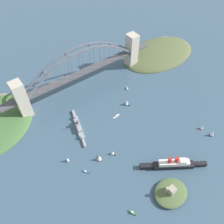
{
  "coord_description": "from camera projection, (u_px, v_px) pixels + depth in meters",
  "views": [
    {
      "loc": [
        137.63,
        265.9,
        272.05
      ],
      "look_at": [
        0.0,
        79.73,
        8.0
      ],
      "focal_mm": 37.89,
      "sensor_mm": 36.0,
      "label": 1
    }
  ],
  "objects": [
    {
      "name": "small_boat_9",
      "position": [
        133.0,
        213.0,
        262.35
      ],
      "size": [
        5.59,
        9.96,
        2.61
      ],
      "color": "#2D6B3D",
      "rests_on": "ground"
    },
    {
      "name": "small_boat_8",
      "position": [
        202.0,
        127.0,
        337.88
      ],
      "size": [
        7.68,
        5.33,
        7.87
      ],
      "color": "#B2231E",
      "rests_on": "ground"
    },
    {
      "name": "small_boat_0",
      "position": [
        127.0,
        102.0,
        368.57
      ],
      "size": [
        7.14,
        9.88,
        10.41
      ],
      "color": "black",
      "rests_on": "ground"
    },
    {
      "name": "headland_west_shore",
      "position": [
        158.0,
        53.0,
        462.77
      ],
      "size": [
        154.73,
        97.62,
        20.71
      ],
      "color": "#515B38",
      "rests_on": "ground"
    },
    {
      "name": "seaplane_taxiing_near_bridge",
      "position": [
        101.0,
        64.0,
        436.91
      ],
      "size": [
        8.34,
        10.46,
        4.78
      ],
      "color": "#B7B7B2",
      "rests_on": "ground"
    },
    {
      "name": "small_boat_6",
      "position": [
        99.0,
        158.0,
        303.95
      ],
      "size": [
        7.1,
        10.49,
        10.1
      ],
      "color": "brown",
      "rests_on": "ground"
    },
    {
      "name": "small_boat_4",
      "position": [
        113.0,
        153.0,
        310.26
      ],
      "size": [
        5.71,
        7.32,
        7.35
      ],
      "color": "black",
      "rests_on": "ground"
    },
    {
      "name": "harbor_arch_bridge",
      "position": [
        82.0,
        72.0,
        375.25
      ],
      "size": [
        268.17,
        18.57,
        75.15
      ],
      "color": "#BCB29E",
      "rests_on": "ground"
    },
    {
      "name": "small_boat_2",
      "position": [
        127.0,
        88.0,
        395.5
      ],
      "size": [
        3.93,
        8.98,
        2.41
      ],
      "color": "silver",
      "rests_on": "ground"
    },
    {
      "name": "small_boat_5",
      "position": [
        86.0,
        172.0,
        295.4
      ],
      "size": [
        7.12,
        9.77,
        1.77
      ],
      "color": "#234C8C",
      "rests_on": "ground"
    },
    {
      "name": "small_boat_1",
      "position": [
        212.0,
        133.0,
        329.34
      ],
      "size": [
        9.01,
        6.47,
        10.49
      ],
      "color": "#234C8C",
      "rests_on": "ground"
    },
    {
      "name": "ocean_liner",
      "position": [
        173.0,
        164.0,
        296.79
      ],
      "size": [
        73.57,
        52.02,
        20.41
      ],
      "color": "black",
      "rests_on": "ground"
    },
    {
      "name": "fort_island_mid_harbor",
      "position": [
        171.0,
        193.0,
        274.54
      ],
      "size": [
        41.16,
        34.81,
        16.09
      ],
      "color": "#4C6038",
      "rests_on": "ground"
    },
    {
      "name": "naval_cruiser",
      "position": [
        79.0,
        127.0,
        339.51
      ],
      "size": [
        22.88,
        67.82,
        16.74
      ],
      "color": "gray",
      "rests_on": "ground"
    },
    {
      "name": "small_boat_3",
      "position": [
        116.0,
        116.0,
        355.44
      ],
      "size": [
        12.19,
        3.1,
        2.14
      ],
      "color": "silver",
      "rests_on": "ground"
    },
    {
      "name": "small_boat_7",
      "position": [
        68.0,
        159.0,
        302.81
      ],
      "size": [
        7.21,
        3.98,
        8.92
      ],
      "color": "#234C8C",
      "rests_on": "ground"
    },
    {
      "name": "ground_plane",
      "position": [
        84.0,
        87.0,
        399.45
      ],
      "size": [
        1400.0,
        1400.0,
        0.0
      ],
      "primitive_type": "plane",
      "color": "#385166"
    }
  ]
}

